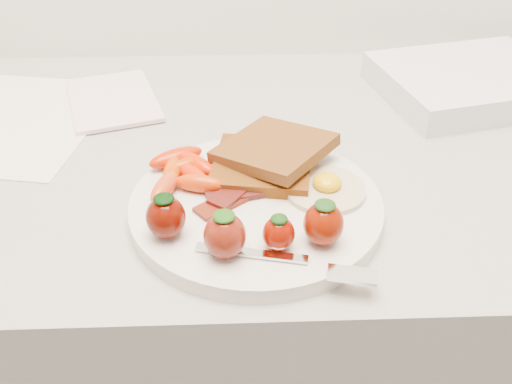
{
  "coord_description": "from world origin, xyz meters",
  "views": [
    {
      "loc": [
        -0.01,
        1.07,
        1.28
      ],
      "look_at": [
        0.01,
        1.55,
        0.93
      ],
      "focal_mm": 40.0,
      "sensor_mm": 36.0,
      "label": 1
    }
  ],
  "objects": [
    {
      "name": "appliance",
      "position": [
        0.34,
        1.84,
        0.92
      ],
      "size": [
        0.3,
        0.26,
        0.04
      ],
      "primitive_type": "cube",
      "rotation": [
        0.0,
        0.0,
        0.23
      ],
      "color": "silver",
      "rests_on": "counter"
    },
    {
      "name": "fried_egg",
      "position": [
        0.08,
        1.57,
        0.92
      ],
      "size": [
        0.09,
        0.09,
        0.02
      ],
      "color": "white",
      "rests_on": "plate"
    },
    {
      "name": "toast_lower",
      "position": [
        0.02,
        1.61,
        0.93
      ],
      "size": [
        0.12,
        0.12,
        0.01
      ],
      "primitive_type": "cube",
      "rotation": [
        0.0,
        0.0,
        -0.16
      ],
      "color": "#451E0A",
      "rests_on": "plate"
    },
    {
      "name": "bacon_strips",
      "position": [
        -0.01,
        1.57,
        0.92
      ],
      "size": [
        0.11,
        0.1,
        0.01
      ],
      "color": "#3D0D07",
      "rests_on": "plate"
    },
    {
      "name": "baby_carrots",
      "position": [
        -0.07,
        1.6,
        0.93
      ],
      "size": [
        0.09,
        0.12,
        0.02
      ],
      "color": "#C43300",
      "rests_on": "plate"
    },
    {
      "name": "counter",
      "position": [
        0.0,
        1.7,
        0.45
      ],
      "size": [
        2.0,
        0.6,
        0.9
      ],
      "primitive_type": "cube",
      "color": "gray",
      "rests_on": "ground"
    },
    {
      "name": "strawberries",
      "position": [
        -0.01,
        1.48,
        0.94
      ],
      "size": [
        0.19,
        0.07,
        0.05
      ],
      "color": "#4E0901",
      "rests_on": "plate"
    },
    {
      "name": "plate",
      "position": [
        0.01,
        1.55,
        0.91
      ],
      "size": [
        0.27,
        0.27,
        0.02
      ],
      "primitive_type": "cylinder",
      "color": "silver",
      "rests_on": "counter"
    },
    {
      "name": "paper_sheet",
      "position": [
        -0.31,
        1.77,
        0.9
      ],
      "size": [
        0.25,
        0.31,
        0.0
      ],
      "primitive_type": "cube",
      "rotation": [
        0.0,
        0.0,
        -0.18
      ],
      "color": "silver",
      "rests_on": "counter"
    },
    {
      "name": "toast_upper",
      "position": [
        0.03,
        1.62,
        0.94
      ],
      "size": [
        0.16,
        0.15,
        0.03
      ],
      "primitive_type": "cube",
      "rotation": [
        0.0,
        -0.1,
        -0.67
      ],
      "color": "#4A300C",
      "rests_on": "toast_lower"
    },
    {
      "name": "fork",
      "position": [
        0.04,
        1.45,
        0.92
      ],
      "size": [
        0.17,
        0.06,
        0.0
      ],
      "color": "silver",
      "rests_on": "plate"
    },
    {
      "name": "notepad",
      "position": [
        -0.19,
        1.83,
        0.91
      ],
      "size": [
        0.17,
        0.2,
        0.01
      ],
      "primitive_type": "cube",
      "rotation": [
        0.0,
        0.0,
        0.31
      ],
      "color": "#F5CCCF",
      "rests_on": "paper_sheet"
    }
  ]
}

